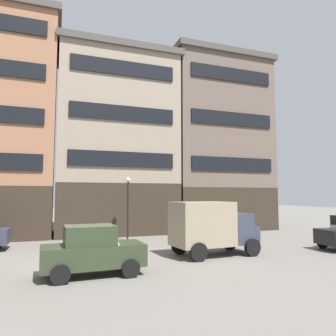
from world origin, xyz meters
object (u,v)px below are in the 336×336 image
at_px(pedestrian_officer, 179,224).
at_px(streetlamp_curbside, 128,199).
at_px(sedan_light, 93,250).
at_px(delivery_truck_near, 212,226).

bearing_deg(pedestrian_officer, streetlamp_curbside, 178.70).
xyz_separation_m(sedan_light, streetlamp_curbside, (3.14, 8.36, 1.76)).
bearing_deg(streetlamp_curbside, pedestrian_officer, -1.30).
bearing_deg(sedan_light, streetlamp_curbside, 69.39).
height_order(sedan_light, streetlamp_curbside, streetlamp_curbside).
relative_size(pedestrian_officer, streetlamp_curbside, 0.44).
distance_m(sedan_light, pedestrian_officer, 10.65).
distance_m(sedan_light, streetlamp_curbside, 9.10).
bearing_deg(delivery_truck_near, streetlamp_curbside, 113.90).
relative_size(delivery_truck_near, streetlamp_curbside, 1.09).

